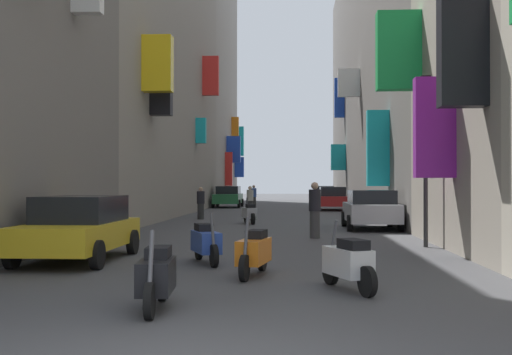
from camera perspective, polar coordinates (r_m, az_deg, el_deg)
The scene contains 19 objects.
ground_plane at distance 35.60m, azimuth 1.85°, elevation -3.34°, with size 140.00×140.00×0.00m, color #424244.
building_left_mid_a at distance 36.58m, azimuth -11.06°, elevation 11.24°, with size 7.18×26.72×18.41m.
building_left_mid_b at distance 58.17m, azimuth -5.49°, elevation 8.17°, with size 7.22×17.53×21.13m.
building_right_mid_b at distance 44.89m, azimuth 12.58°, elevation 9.89°, with size 7.33×43.88×19.72m.
parked_car_green at distance 46.04m, azimuth -2.54°, elevation -1.71°, with size 2.02×4.11×1.54m.
parked_car_silver at distance 24.44m, azimuth 10.36°, elevation -2.78°, with size 2.01×4.13×1.49m.
parked_car_red at distance 41.47m, azimuth 6.91°, elevation -1.85°, with size 1.99×4.38×1.52m.
parked_car_yellow at distance 14.79m, azimuth -15.71°, elevation -4.32°, with size 1.94×4.23×1.45m.
parked_car_white at distance 59.47m, azimuth 6.22°, elevation -1.46°, with size 2.02×4.06×1.50m.
scooter_orange at distance 11.92m, azimuth -0.18°, elevation -6.69°, with size 0.63×1.91×1.13m.
scooter_black at distance 8.90m, azimuth -8.98°, elevation -8.79°, with size 0.52×1.77×1.13m.
scooter_blue at distance 13.84m, azimuth -4.57°, elevation -5.84°, with size 0.84×1.87×1.13m.
scooter_silver at distance 27.30m, azimuth -0.60°, elevation -3.23°, with size 0.74×1.79×1.13m.
scooter_white at distance 10.39m, azimuth 8.34°, elevation -7.60°, with size 0.80×1.68×1.13m.
pedestrian_crossing at distance 30.66m, azimuth -5.02°, elevation -2.34°, with size 0.48×0.48×1.57m.
pedestrian_near_left at distance 20.14m, azimuth 5.34°, elevation -2.95°, with size 0.50×0.50×1.78m.
pedestrian_near_right at distance 34.94m, azimuth -0.54°, elevation -2.10°, with size 0.49×0.49×1.60m.
pedestrian_mid_street at distance 44.43m, azimuth -0.21°, elevation -1.75°, with size 0.47×0.47×1.62m.
traffic_light_near_corner at distance 17.87m, azimuth 15.09°, elevation 4.04°, with size 0.26×0.34×4.69m.
Camera 1 is at (1.06, -5.54, 1.74)m, focal length 44.20 mm.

